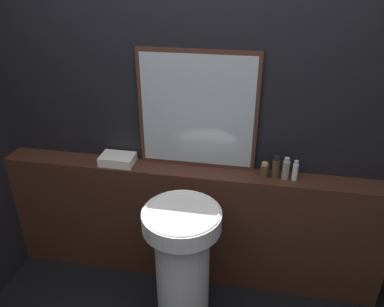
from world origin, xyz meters
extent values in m
cube|color=black|center=(0.00, 1.44, 1.25)|extent=(8.00, 0.06, 2.50)
cube|color=#422319|center=(0.00, 1.31, 0.46)|extent=(2.67, 0.20, 0.91)
cylinder|color=white|center=(0.03, 0.89, 0.38)|extent=(0.34, 0.34, 0.77)
cylinder|color=white|center=(0.03, 0.89, 0.82)|extent=(0.47, 0.47, 0.11)
torus|color=white|center=(0.03, 0.89, 0.87)|extent=(0.46, 0.46, 0.02)
cube|color=#47281E|center=(0.03, 1.39, 1.31)|extent=(0.78, 0.03, 0.78)
cube|color=#B2BCC6|center=(0.03, 1.38, 1.31)|extent=(0.73, 0.02, 0.73)
cube|color=white|center=(-0.51, 1.31, 0.94)|extent=(0.23, 0.16, 0.06)
cylinder|color=#4C3823|center=(0.48, 1.31, 0.96)|extent=(0.06, 0.06, 0.09)
cylinder|color=tan|center=(0.48, 1.31, 1.01)|extent=(0.04, 0.04, 0.02)
cylinder|color=#4C3823|center=(0.55, 1.31, 0.98)|extent=(0.05, 0.05, 0.13)
cylinder|color=black|center=(0.55, 1.31, 1.06)|extent=(0.03, 0.03, 0.03)
cylinder|color=gray|center=(0.62, 1.31, 0.98)|extent=(0.05, 0.05, 0.12)
cylinder|color=silver|center=(0.62, 1.31, 1.05)|extent=(0.03, 0.03, 0.03)
cylinder|color=white|center=(0.67, 1.31, 0.97)|extent=(0.04, 0.04, 0.11)
cylinder|color=silver|center=(0.67, 1.31, 1.04)|extent=(0.03, 0.03, 0.02)
camera|label=1|loc=(0.41, -0.83, 2.17)|focal=35.00mm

